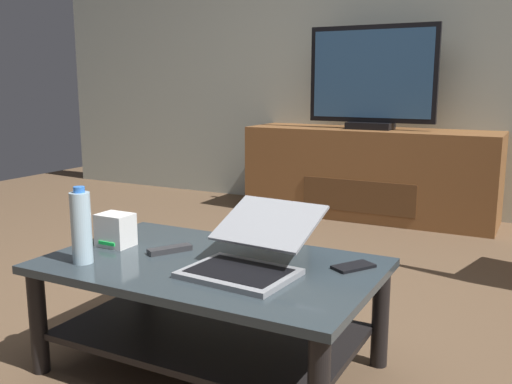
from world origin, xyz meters
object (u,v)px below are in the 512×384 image
Objects in this scene: water_bottle_near at (81,227)px; laptop at (251,252)px; media_cabinet at (369,173)px; router_box at (115,230)px; cell_phone at (353,267)px; coffee_table at (211,295)px; television at (372,80)px; tv_remote at (170,250)px.

laptop is at bearing 20.13° from water_bottle_near.
water_bottle_near is (-0.18, -2.74, 0.19)m from media_cabinet.
cell_phone is at bearing 10.54° from router_box.
laptop is 3.26× the size of cell_phone.
laptop is 0.58m from router_box.
router_box is at bearing 179.53° from coffee_table.
router_box is at bearing -137.29° from cell_phone.
cell_phone is at bearing 30.75° from laptop.
cell_phone is at bearing 24.04° from water_bottle_near.
coffee_table is at bearing -0.47° from router_box.
media_cabinet is 4.03× the size of laptop.
media_cabinet is 2.57m from laptop.
water_bottle_near is at bearing -159.87° from laptop.
laptop is at bearing -1.02° from router_box.
laptop is 0.34m from cell_phone.
water_bottle_near is (-0.54, -0.20, 0.06)m from laptop.
media_cabinet is 2.54m from router_box.
laptop is (0.36, -2.54, 0.12)m from media_cabinet.
laptop is (0.16, -0.01, 0.18)m from coffee_table.
television reaches higher than router_box.
cell_phone is at bearing 20.04° from coffee_table.
media_cabinet is at bearing 98.04° from laptop.
tv_remote reaches higher than coffee_table.
media_cabinet is 14.67× the size of router_box.
water_bottle_near is at bearing -93.84° from media_cabinet.
television is (-0.19, 2.51, 0.74)m from coffee_table.
water_bottle_near is at bearing -151.47° from coffee_table.
laptop reaches higher than coffee_table.
television is at bearing -90.00° from media_cabinet.
coffee_table is 8.06× the size of cell_phone.
coffee_table is 4.29× the size of water_bottle_near.
television is at bearing 86.13° from water_bottle_near.
laptop is at bearing -81.96° from media_cabinet.
water_bottle_near is (0.04, -0.21, 0.06)m from router_box.
media_cabinet is (-0.19, 2.53, 0.06)m from coffee_table.
laptop is at bearing -2.43° from coffee_table.
television reaches higher than coffee_table.
media_cabinet is at bearing 94.40° from coffee_table.
router_box is at bearing -143.02° from tv_remote.
television reaches higher than tv_remote.
router_box is 0.48× the size of water_bottle_near.
media_cabinet reaches higher than coffee_table.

